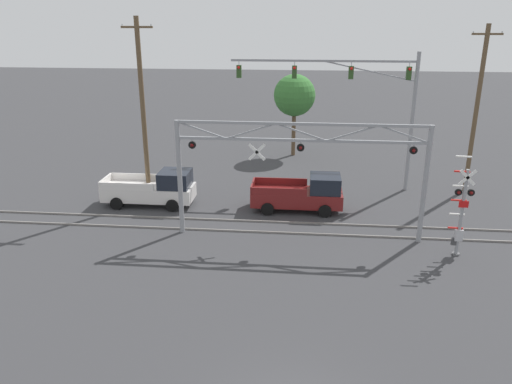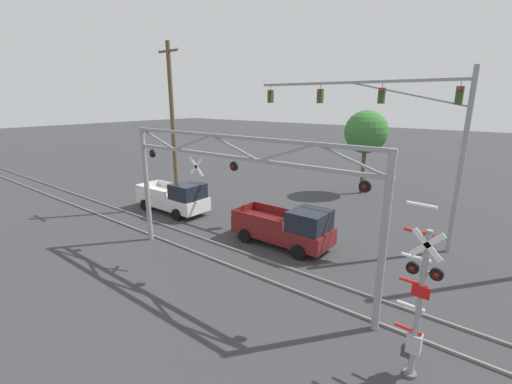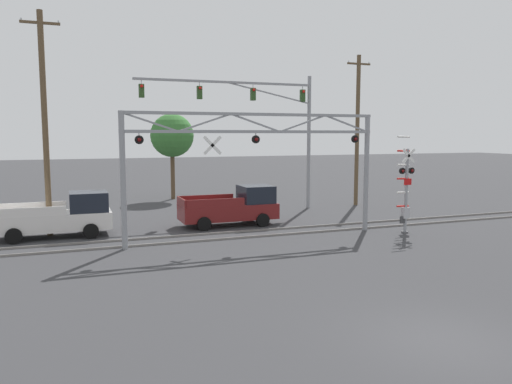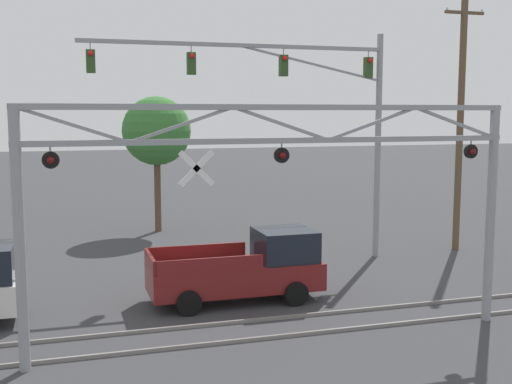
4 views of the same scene
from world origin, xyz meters
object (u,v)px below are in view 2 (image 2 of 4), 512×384
object	(u,v)px
traffic_signal_span	(402,124)
pickup_truck_following	(175,198)
crossing_signal_mast	(417,310)
pickup_truck_lead	(287,228)
crossing_gantry	(234,182)
background_tree_beyond_span	(366,132)
utility_pole_left	(173,127)

from	to	relation	value
traffic_signal_span	pickup_truck_following	bearing A→B (deg)	-161.27
crossing_signal_mast	pickup_truck_following	distance (m)	17.16
crossing_signal_mast	pickup_truck_lead	distance (m)	9.10
crossing_gantry	traffic_signal_span	world-z (taller)	traffic_signal_span
crossing_signal_mast	pickup_truck_lead	bearing A→B (deg)	144.64
crossing_signal_mast	background_tree_beyond_span	world-z (taller)	background_tree_beyond_span
crossing_signal_mast	traffic_signal_span	world-z (taller)	traffic_signal_span
crossing_signal_mast	pickup_truck_following	xyz separation A→B (m)	(-16.30, 5.26, -1.06)
pickup_truck_lead	utility_pole_left	world-z (taller)	utility_pole_left
traffic_signal_span	crossing_gantry	bearing A→B (deg)	-116.53
utility_pole_left	crossing_signal_mast	bearing A→B (deg)	-19.20
crossing_signal_mast	traffic_signal_span	distance (m)	11.01
crossing_signal_mast	utility_pole_left	distance (m)	18.19
crossing_gantry	pickup_truck_following	bearing A→B (deg)	156.11
pickup_truck_following	utility_pole_left	bearing A→B (deg)	132.33
pickup_truck_following	background_tree_beyond_span	distance (m)	15.31
crossing_gantry	pickup_truck_following	size ratio (longest dim) A/B	2.30
background_tree_beyond_span	crossing_signal_mast	bearing A→B (deg)	-64.93
crossing_gantry	pickup_truck_lead	distance (m)	4.95
traffic_signal_span	pickup_truck_lead	world-z (taller)	traffic_signal_span
traffic_signal_span	utility_pole_left	bearing A→B (deg)	-164.41
traffic_signal_span	background_tree_beyond_span	world-z (taller)	traffic_signal_span
utility_pole_left	crossing_gantry	bearing A→B (deg)	-25.75
crossing_gantry	background_tree_beyond_span	size ratio (longest dim) A/B	1.90
crossing_gantry	crossing_signal_mast	world-z (taller)	crossing_gantry
traffic_signal_span	pickup_truck_following	distance (m)	14.49
traffic_signal_span	pickup_truck_following	size ratio (longest dim) A/B	2.14
background_tree_beyond_span	crossing_gantry	bearing A→B (deg)	-87.52
crossing_signal_mast	background_tree_beyond_span	xyz separation A→B (m)	(-8.28, 17.70, 2.84)
pickup_truck_following	background_tree_beyond_span	world-z (taller)	background_tree_beyond_span
pickup_truck_lead	utility_pole_left	size ratio (longest dim) A/B	0.49
crossing_signal_mast	traffic_signal_span	bearing A→B (deg)	109.91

